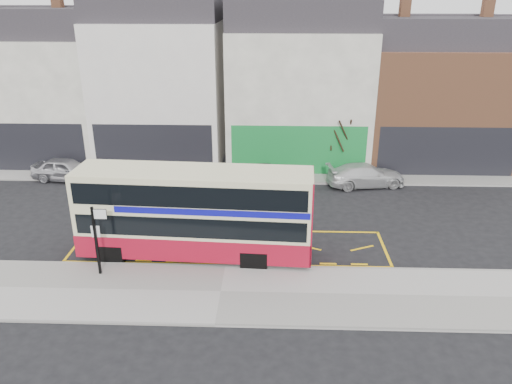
{
  "coord_description": "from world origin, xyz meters",
  "views": [
    {
      "loc": [
        1.92,
        -18.43,
        10.79
      ],
      "look_at": [
        1.2,
        2.0,
        2.51
      ],
      "focal_mm": 35.0,
      "sensor_mm": 36.0,
      "label": 1
    }
  ],
  "objects_px": {
    "double_decker_bus": "(196,212)",
    "street_tree_right": "(340,125)",
    "bus_stop_post": "(97,234)",
    "car_silver": "(66,169)",
    "car_grey": "(270,176)",
    "car_white": "(366,175)"
  },
  "relations": [
    {
      "from": "bus_stop_post",
      "to": "car_silver",
      "type": "distance_m",
      "value": 12.35
    },
    {
      "from": "double_decker_bus",
      "to": "bus_stop_post",
      "type": "bearing_deg",
      "value": -149.72
    },
    {
      "from": "street_tree_right",
      "to": "double_decker_bus",
      "type": "bearing_deg",
      "value": -124.31
    },
    {
      "from": "car_white",
      "to": "street_tree_right",
      "type": "bearing_deg",
      "value": 25.51
    },
    {
      "from": "car_silver",
      "to": "street_tree_right",
      "type": "relative_size",
      "value": 0.88
    },
    {
      "from": "bus_stop_post",
      "to": "car_white",
      "type": "height_order",
      "value": "bus_stop_post"
    },
    {
      "from": "double_decker_bus",
      "to": "car_silver",
      "type": "relative_size",
      "value": 2.45
    },
    {
      "from": "bus_stop_post",
      "to": "street_tree_right",
      "type": "distance_m",
      "value": 16.75
    },
    {
      "from": "car_silver",
      "to": "car_white",
      "type": "xyz_separation_m",
      "value": [
        18.06,
        -0.28,
        -0.03
      ]
    },
    {
      "from": "car_grey",
      "to": "car_white",
      "type": "height_order",
      "value": "car_white"
    },
    {
      "from": "car_silver",
      "to": "car_grey",
      "type": "relative_size",
      "value": 1.09
    },
    {
      "from": "bus_stop_post",
      "to": "street_tree_right",
      "type": "relative_size",
      "value": 0.63
    },
    {
      "from": "street_tree_right",
      "to": "car_grey",
      "type": "bearing_deg",
      "value": -151.99
    },
    {
      "from": "car_grey",
      "to": "street_tree_right",
      "type": "distance_m",
      "value": 5.42
    },
    {
      "from": "double_decker_bus",
      "to": "car_silver",
      "type": "bearing_deg",
      "value": 139.14
    },
    {
      "from": "car_silver",
      "to": "car_white",
      "type": "distance_m",
      "value": 18.06
    },
    {
      "from": "car_white",
      "to": "street_tree_right",
      "type": "distance_m",
      "value": 3.49
    },
    {
      "from": "car_grey",
      "to": "car_white",
      "type": "xyz_separation_m",
      "value": [
        5.63,
        0.26,
        0.05
      ]
    },
    {
      "from": "double_decker_bus",
      "to": "street_tree_right",
      "type": "bearing_deg",
      "value": 58.95
    },
    {
      "from": "bus_stop_post",
      "to": "car_silver",
      "type": "relative_size",
      "value": 0.72
    },
    {
      "from": "bus_stop_post",
      "to": "car_grey",
      "type": "distance_m",
      "value": 12.42
    },
    {
      "from": "car_grey",
      "to": "street_tree_right",
      "type": "bearing_deg",
      "value": -76.82
    }
  ]
}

